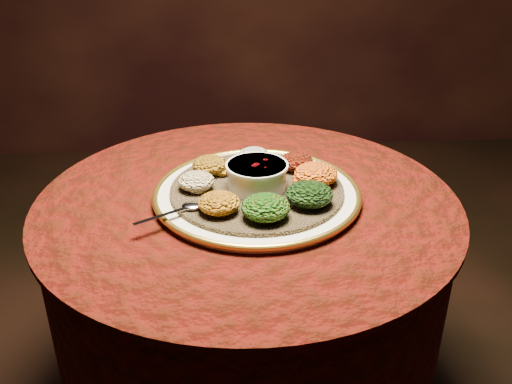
{
  "coord_description": "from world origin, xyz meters",
  "views": [
    {
      "loc": [
        -0.07,
        -1.13,
        1.35
      ],
      "look_at": [
        0.02,
        -0.02,
        0.76
      ],
      "focal_mm": 40.0,
      "sensor_mm": 36.0,
      "label": 1
    }
  ],
  "objects": [
    {
      "name": "portion_gomen",
      "position": [
        0.13,
        -0.09,
        0.79
      ],
      "size": [
        0.1,
        0.1,
        0.05
      ],
      "primitive_type": "ellipsoid",
      "color": "black",
      "rests_on": "injera"
    },
    {
      "name": "stew_bowl",
      "position": [
        0.02,
        -0.0,
        0.8
      ],
      "size": [
        0.14,
        0.14,
        0.06
      ],
      "color": "silver",
      "rests_on": "injera"
    },
    {
      "name": "portion_kitfo",
      "position": [
        0.12,
        0.09,
        0.78
      ],
      "size": [
        0.08,
        0.08,
        0.04
      ],
      "primitive_type": "ellipsoid",
      "color": "black",
      "rests_on": "injera"
    },
    {
      "name": "spoon",
      "position": [
        -0.13,
        -0.09,
        0.77
      ],
      "size": [
        0.14,
        0.09,
        0.01
      ],
      "rotation": [
        0.0,
        0.0,
        -2.61
      ],
      "color": "silver",
      "rests_on": "injera"
    },
    {
      "name": "portion_ayib",
      "position": [
        0.02,
        0.13,
        0.78
      ],
      "size": [
        0.08,
        0.07,
        0.04
      ],
      "primitive_type": "ellipsoid",
      "color": "beige",
      "rests_on": "injera"
    },
    {
      "name": "portion_kik",
      "position": [
        -0.06,
        -0.1,
        0.78
      ],
      "size": [
        0.09,
        0.08,
        0.04
      ],
      "primitive_type": "ellipsoid",
      "color": "#BA6910",
      "rests_on": "injera"
    },
    {
      "name": "table",
      "position": [
        0.0,
        0.0,
        0.55
      ],
      "size": [
        0.96,
        0.96,
        0.73
      ],
      "color": "black",
      "rests_on": "ground"
    },
    {
      "name": "injera",
      "position": [
        0.02,
        -0.0,
        0.76
      ],
      "size": [
        0.48,
        0.48,
        0.01
      ],
      "primitive_type": "cylinder",
      "rotation": [
        0.0,
        0.0,
        0.27
      ],
      "color": "brown",
      "rests_on": "platter"
    },
    {
      "name": "portion_timatim",
      "position": [
        -0.11,
        0.0,
        0.78
      ],
      "size": [
        0.08,
        0.08,
        0.04
      ],
      "primitive_type": "ellipsoid",
      "color": "maroon",
      "rests_on": "injera"
    },
    {
      "name": "portion_mixveg",
      "position": [
        0.03,
        -0.14,
        0.79
      ],
      "size": [
        0.1,
        0.1,
        0.05
      ],
      "primitive_type": "ellipsoid",
      "color": "#AD460B",
      "rests_on": "injera"
    },
    {
      "name": "platter",
      "position": [
        0.02,
        -0.0,
        0.75
      ],
      "size": [
        0.55,
        0.55,
        0.02
      ],
      "rotation": [
        0.0,
        0.0,
        -0.27
      ],
      "color": "silver",
      "rests_on": "table"
    },
    {
      "name": "portion_shiro",
      "position": [
        -0.08,
        0.09,
        0.78
      ],
      "size": [
        0.08,
        0.08,
        0.04
      ],
      "primitive_type": "ellipsoid",
      "color": "#8A5B10",
      "rests_on": "injera"
    },
    {
      "name": "portion_tikil",
      "position": [
        0.16,
        0.01,
        0.79
      ],
      "size": [
        0.1,
        0.09,
        0.05
      ],
      "primitive_type": "ellipsoid",
      "color": "#C36F10",
      "rests_on": "injera"
    }
  ]
}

